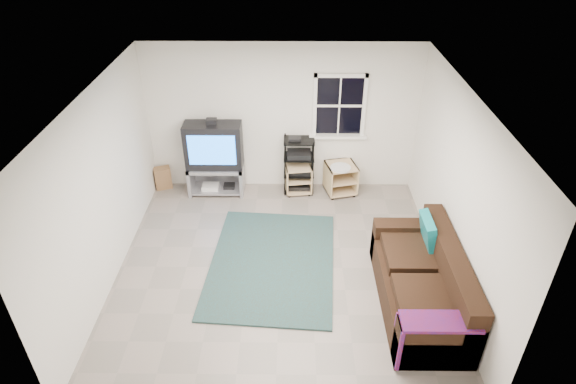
{
  "coord_description": "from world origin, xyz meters",
  "views": [
    {
      "loc": [
        0.16,
        -5.24,
        4.64
      ],
      "look_at": [
        0.11,
        0.4,
        1.04
      ],
      "focal_mm": 30.0,
      "sensor_mm": 36.0,
      "label": 1
    }
  ],
  "objects_px": {
    "tv_unit": "(214,153)",
    "sofa": "(423,285)",
    "av_rack": "(299,168)",
    "side_table_left": "(298,177)",
    "side_table_right": "(340,176)"
  },
  "relations": [
    {
      "from": "av_rack",
      "to": "tv_unit",
      "type": "bearing_deg",
      "value": -177.9
    },
    {
      "from": "tv_unit",
      "to": "sofa",
      "type": "distance_m",
      "value": 4.09
    },
    {
      "from": "side_table_left",
      "to": "side_table_right",
      "type": "distance_m",
      "value": 0.75
    },
    {
      "from": "sofa",
      "to": "side_table_right",
      "type": "bearing_deg",
      "value": 106.86
    },
    {
      "from": "sofa",
      "to": "av_rack",
      "type": "bearing_deg",
      "value": 119.28
    },
    {
      "from": "tv_unit",
      "to": "sofa",
      "type": "xyz_separation_m",
      "value": [
        3.01,
        -2.73,
        -0.43
      ]
    },
    {
      "from": "tv_unit",
      "to": "av_rack",
      "type": "height_order",
      "value": "tv_unit"
    },
    {
      "from": "tv_unit",
      "to": "side_table_right",
      "type": "bearing_deg",
      "value": 0.43
    },
    {
      "from": "tv_unit",
      "to": "av_rack",
      "type": "distance_m",
      "value": 1.49
    },
    {
      "from": "side_table_right",
      "to": "tv_unit",
      "type": "bearing_deg",
      "value": -179.57
    },
    {
      "from": "av_rack",
      "to": "side_table_left",
      "type": "bearing_deg",
      "value": 169.07
    },
    {
      "from": "side_table_left",
      "to": "sofa",
      "type": "height_order",
      "value": "sofa"
    },
    {
      "from": "side_table_right",
      "to": "sofa",
      "type": "bearing_deg",
      "value": -73.14
    },
    {
      "from": "sofa",
      "to": "tv_unit",
      "type": "bearing_deg",
      "value": 137.79
    },
    {
      "from": "tv_unit",
      "to": "av_rack",
      "type": "relative_size",
      "value": 1.35
    }
  ]
}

